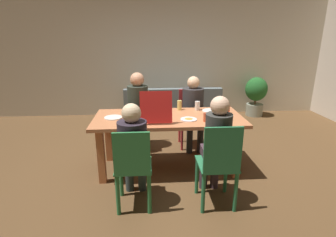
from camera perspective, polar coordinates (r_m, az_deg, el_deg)
ground_plane at (r=3.88m, az=0.11°, el=-10.63°), size 20.00×20.00×0.00m
back_wall at (r=6.29m, az=-1.92°, el=14.36°), size 7.85×0.12×2.97m
dining_table at (r=3.61m, az=0.12°, el=-1.24°), size 2.02×0.90×0.78m
chair_0 at (r=2.88m, az=10.96°, el=-9.60°), size 0.41×0.43×0.98m
person_0 at (r=2.94m, az=10.41°, el=-4.87°), size 0.28×0.49×1.24m
chair_1 at (r=4.51m, az=-6.38°, el=0.23°), size 0.39×0.42×0.93m
person_1 at (r=4.32m, az=-6.55°, el=3.05°), size 0.34×0.49×1.27m
chair_2 at (r=4.53m, az=5.16°, el=0.90°), size 0.45×0.41×0.96m
person_2 at (r=4.35m, az=5.52°, el=2.64°), size 0.35×0.52×1.21m
chair_3 at (r=2.84m, az=-7.58°, el=-10.47°), size 0.39×0.41×0.94m
person_3 at (r=2.88m, az=-7.59°, el=-5.75°), size 0.31×0.49×1.18m
pizza_box_0 at (r=3.44m, az=-2.67°, el=0.66°), size 0.40×0.47×0.41m
plate_0 at (r=3.59m, az=-11.80°, el=0.21°), size 0.24×0.24×0.01m
plate_1 at (r=3.45m, az=4.51°, el=-0.12°), size 0.22×0.22×0.03m
plate_2 at (r=3.49m, az=12.03°, el=-0.26°), size 0.20×0.20×0.03m
plate_3 at (r=3.89m, az=9.31°, el=1.66°), size 0.26×0.26×0.01m
drinking_glass_0 at (r=3.89m, az=2.50°, el=2.89°), size 0.07×0.07×0.14m
drinking_glass_1 at (r=3.40m, az=8.24°, el=0.29°), size 0.07×0.07×0.11m
drinking_glass_2 at (r=3.91m, az=6.40°, el=2.78°), size 0.07×0.07×0.13m
drinking_glass_3 at (r=3.82m, az=12.80°, el=1.98°), size 0.06×0.06×0.12m
couch at (r=5.73m, az=0.86°, el=1.91°), size 2.00×0.78×0.81m
potted_plant at (r=6.53m, az=18.52°, el=5.07°), size 0.50×0.50×0.92m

